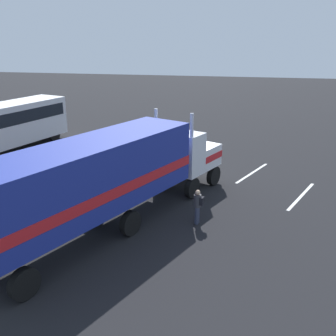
% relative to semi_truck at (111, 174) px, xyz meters
% --- Properties ---
extents(ground_plane, '(120.00, 120.00, 0.00)m').
position_rel_semi_truck_xyz_m(ground_plane, '(6.58, -2.59, -2.52)').
color(ground_plane, black).
extents(lane_stripe_near, '(4.07, 1.97, 0.01)m').
position_rel_semi_truck_xyz_m(lane_stripe_near, '(8.52, -6.09, -2.52)').
color(lane_stripe_near, silver).
rests_on(lane_stripe_near, ground_plane).
extents(lane_stripe_mid, '(4.11, 1.87, 0.01)m').
position_rel_semi_truck_xyz_m(lane_stripe_mid, '(5.29, -8.64, -2.52)').
color(lane_stripe_mid, silver).
rests_on(lane_stripe_mid, ground_plane).
extents(semi_truck, '(13.94, 8.08, 4.50)m').
position_rel_semi_truck_xyz_m(semi_truck, '(0.00, 0.00, 0.00)').
color(semi_truck, silver).
rests_on(semi_truck, ground_plane).
extents(person_bystander, '(0.36, 0.47, 1.63)m').
position_rel_semi_truck_xyz_m(person_bystander, '(1.07, -3.63, -1.63)').
color(person_bystander, '#2D3347').
rests_on(person_bystander, ground_plane).
extents(parked_car, '(4.70, 2.79, 1.57)m').
position_rel_semi_truck_xyz_m(parked_car, '(0.50, 5.47, -1.72)').
color(parked_car, maroon).
rests_on(parked_car, ground_plane).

